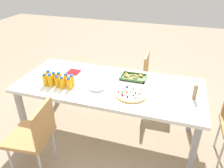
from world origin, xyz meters
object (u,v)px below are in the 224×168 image
object	(u,v)px
party_table	(109,89)
fruit_pizza	(131,94)
chair_near_left	(35,133)
juice_bottle_7	(59,79)
juice_bottle_1	(50,80)
juice_bottle_4	(69,84)
juice_bottle_9	(72,81)
juice_bottle_8	(66,80)
plate_stack	(97,87)
juice_bottle_0	(45,80)
chair_far_right	(153,76)
juice_bottle_5	(49,77)
juice_bottle_3	(62,83)
napkin_stack	(74,72)
cardboard_tube	(195,92)
snack_tray	(133,77)
juice_bottle_6	(54,78)
juice_bottle_2	(57,82)

from	to	relation	value
party_table	fruit_pizza	size ratio (longest dim) A/B	6.34
chair_near_left	juice_bottle_7	size ratio (longest dim) A/B	5.62
juice_bottle_1	juice_bottle_4	world-z (taller)	juice_bottle_1
juice_bottle_7	juice_bottle_9	distance (m)	0.16
juice_bottle_1	party_table	bearing A→B (deg)	20.42
juice_bottle_8	plate_stack	xyz separation A→B (m)	(0.37, 0.02, -0.05)
juice_bottle_4	juice_bottle_0	bearing A→B (deg)	-178.72
chair_far_right	fruit_pizza	xyz separation A→B (m)	(-0.12, -0.99, 0.25)
juice_bottle_9	plate_stack	bearing A→B (deg)	4.68
juice_bottle_4	chair_far_right	bearing A→B (deg)	52.72
juice_bottle_5	juice_bottle_7	distance (m)	0.14
chair_near_left	juice_bottle_1	size ratio (longest dim) A/B	5.51
juice_bottle_7	juice_bottle_4	bearing A→B (deg)	-21.85
juice_bottle_7	juice_bottle_8	bearing A→B (deg)	5.23
juice_bottle_3	napkin_stack	bearing A→B (deg)	98.33
juice_bottle_0	juice_bottle_9	xyz separation A→B (m)	(0.30, 0.08, -0.00)
juice_bottle_0	juice_bottle_7	world-z (taller)	juice_bottle_7
plate_stack	napkin_stack	world-z (taller)	plate_stack
juice_bottle_4	juice_bottle_9	bearing A→B (deg)	90.91
juice_bottle_4	cardboard_tube	distance (m)	1.35
juice_bottle_3	juice_bottle_4	size ratio (longest dim) A/B	1.00
juice_bottle_0	juice_bottle_1	size ratio (longest dim) A/B	0.95
juice_bottle_4	juice_bottle_5	world-z (taller)	juice_bottle_5
juice_bottle_1	cardboard_tube	xyz separation A→B (m)	(1.56, 0.21, 0.01)
chair_far_right	plate_stack	xyz separation A→B (m)	(-0.51, -0.97, 0.25)
juice_bottle_9	snack_tray	world-z (taller)	juice_bottle_9
chair_far_right	cardboard_tube	xyz separation A→B (m)	(0.52, -0.86, 0.31)
cardboard_tube	fruit_pizza	bearing A→B (deg)	-168.33
juice_bottle_6	juice_bottle_2	bearing A→B (deg)	-39.48
juice_bottle_8	plate_stack	size ratio (longest dim) A/B	0.78
chair_far_right	fruit_pizza	world-z (taller)	chair_far_right
juice_bottle_5	snack_tray	bearing A→B (deg)	22.72
juice_bottle_9	plate_stack	distance (m)	0.30
juice_bottle_6	juice_bottle_8	world-z (taller)	juice_bottle_8
juice_bottle_9	fruit_pizza	xyz separation A→B (m)	(0.69, 0.00, -0.05)
juice_bottle_9	chair_far_right	bearing A→B (deg)	50.73
juice_bottle_3	juice_bottle_5	world-z (taller)	juice_bottle_5
juice_bottle_4	fruit_pizza	xyz separation A→B (m)	(0.69, 0.07, -0.05)
juice_bottle_3	juice_bottle_5	xyz separation A→B (m)	(-0.22, 0.08, 0.00)
juice_bottle_2	juice_bottle_3	bearing A→B (deg)	-8.08
party_table	chair_far_right	bearing A→B (deg)	63.65
juice_bottle_3	juice_bottle_8	xyz separation A→B (m)	(0.01, 0.08, 0.00)
chair_near_left	chair_far_right	size ratio (longest dim) A/B	1.00
juice_bottle_7	juice_bottle_9	world-z (taller)	juice_bottle_7
napkin_stack	cardboard_tube	size ratio (longest dim) A/B	0.93
juice_bottle_0	juice_bottle_7	bearing A→B (deg)	26.79
juice_bottle_2	juice_bottle_8	xyz separation A→B (m)	(0.07, 0.07, 0.00)
napkin_stack	juice_bottle_8	bearing A→B (deg)	-77.69
juice_bottle_0	fruit_pizza	size ratio (longest dim) A/B	0.42
juice_bottle_6	plate_stack	size ratio (longest dim) A/B	0.77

